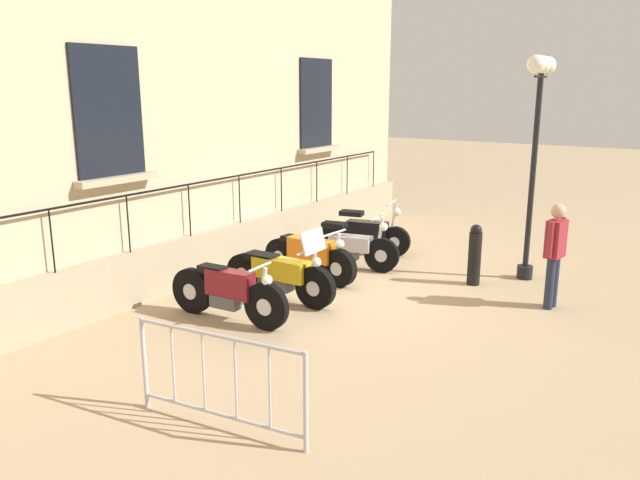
{
  "coord_description": "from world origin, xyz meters",
  "views": [
    {
      "loc": [
        5.65,
        -8.9,
        3.44
      ],
      "look_at": [
        -0.23,
        0.0,
        0.8
      ],
      "focal_mm": 34.96,
      "sensor_mm": 36.0,
      "label": 1
    }
  ],
  "objects_px": {
    "bollard": "(475,255)",
    "motorcycle_black": "(366,234)",
    "motorcycle_orange": "(310,257)",
    "motorcycle_yellow": "(280,275)",
    "motorcycle_silver": "(349,247)",
    "pedestrian_standing": "(555,250)",
    "lamppost": "(537,122)",
    "motorcycle_maroon": "(229,292)",
    "crowd_barrier": "(219,378)"
  },
  "relations": [
    {
      "from": "motorcycle_yellow",
      "to": "motorcycle_black",
      "type": "bearing_deg",
      "value": 94.96
    },
    {
      "from": "motorcycle_orange",
      "to": "motorcycle_yellow",
      "type": "bearing_deg",
      "value": -79.06
    },
    {
      "from": "motorcycle_orange",
      "to": "lamppost",
      "type": "bearing_deg",
      "value": 34.72
    },
    {
      "from": "motorcycle_black",
      "to": "motorcycle_maroon",
      "type": "bearing_deg",
      "value": -87.31
    },
    {
      "from": "motorcycle_maroon",
      "to": "pedestrian_standing",
      "type": "distance_m",
      "value": 5.1
    },
    {
      "from": "lamppost",
      "to": "motorcycle_maroon",
      "type": "bearing_deg",
      "value": -123.9
    },
    {
      "from": "motorcycle_orange",
      "to": "motorcycle_silver",
      "type": "height_order",
      "value": "motorcycle_silver"
    },
    {
      "from": "motorcycle_yellow",
      "to": "pedestrian_standing",
      "type": "xyz_separation_m",
      "value": [
        3.8,
        2.11,
        0.51
      ]
    },
    {
      "from": "motorcycle_maroon",
      "to": "motorcycle_silver",
      "type": "height_order",
      "value": "motorcycle_silver"
    },
    {
      "from": "bollard",
      "to": "lamppost",
      "type": "bearing_deg",
      "value": 52.44
    },
    {
      "from": "bollard",
      "to": "motorcycle_black",
      "type": "bearing_deg",
      "value": 163.6
    },
    {
      "from": "lamppost",
      "to": "motorcycle_silver",
      "type": "bearing_deg",
      "value": -157.85
    },
    {
      "from": "motorcycle_maroon",
      "to": "bollard",
      "type": "relative_size",
      "value": 1.93
    },
    {
      "from": "motorcycle_maroon",
      "to": "crowd_barrier",
      "type": "distance_m",
      "value": 3.05
    },
    {
      "from": "motorcycle_orange",
      "to": "motorcycle_black",
      "type": "bearing_deg",
      "value": 91.59
    },
    {
      "from": "motorcycle_orange",
      "to": "bollard",
      "type": "bearing_deg",
      "value": 28.24
    },
    {
      "from": "motorcycle_maroon",
      "to": "crowd_barrier",
      "type": "bearing_deg",
      "value": -50.05
    },
    {
      "from": "bollard",
      "to": "motorcycle_yellow",
      "type": "bearing_deg",
      "value": -132.24
    },
    {
      "from": "motorcycle_maroon",
      "to": "crowd_barrier",
      "type": "xyz_separation_m",
      "value": [
        1.96,
        -2.34,
        0.12
      ]
    },
    {
      "from": "motorcycle_maroon",
      "to": "motorcycle_silver",
      "type": "relative_size",
      "value": 1.06
    },
    {
      "from": "motorcycle_yellow",
      "to": "motorcycle_black",
      "type": "height_order",
      "value": "motorcycle_yellow"
    },
    {
      "from": "motorcycle_yellow",
      "to": "crowd_barrier",
      "type": "xyz_separation_m",
      "value": [
        1.88,
        -3.49,
        0.12
      ]
    },
    {
      "from": "bollard",
      "to": "motorcycle_orange",
      "type": "bearing_deg",
      "value": -151.76
    },
    {
      "from": "motorcycle_maroon",
      "to": "motorcycle_black",
      "type": "relative_size",
      "value": 1.1
    },
    {
      "from": "motorcycle_yellow",
      "to": "motorcycle_orange",
      "type": "xyz_separation_m",
      "value": [
        -0.23,
        1.2,
        -0.01
      ]
    },
    {
      "from": "motorcycle_orange",
      "to": "motorcycle_silver",
      "type": "distance_m",
      "value": 1.04
    },
    {
      "from": "motorcycle_silver",
      "to": "lamppost",
      "type": "distance_m",
      "value": 4.07
    },
    {
      "from": "motorcycle_yellow",
      "to": "motorcycle_orange",
      "type": "relative_size",
      "value": 1.06
    },
    {
      "from": "motorcycle_yellow",
      "to": "motorcycle_black",
      "type": "distance_m",
      "value": 3.39
    },
    {
      "from": "bollard",
      "to": "pedestrian_standing",
      "type": "xyz_separation_m",
      "value": [
        1.45,
        -0.48,
        0.4
      ]
    },
    {
      "from": "motorcycle_silver",
      "to": "motorcycle_maroon",
      "type": "bearing_deg",
      "value": -91.08
    },
    {
      "from": "crowd_barrier",
      "to": "bollard",
      "type": "relative_size",
      "value": 1.84
    },
    {
      "from": "motorcycle_maroon",
      "to": "motorcycle_yellow",
      "type": "height_order",
      "value": "motorcycle_yellow"
    },
    {
      "from": "lamppost",
      "to": "crowd_barrier",
      "type": "bearing_deg",
      "value": -99.33
    },
    {
      "from": "lamppost",
      "to": "crowd_barrier",
      "type": "height_order",
      "value": "lamppost"
    },
    {
      "from": "motorcycle_black",
      "to": "pedestrian_standing",
      "type": "bearing_deg",
      "value": -17.13
    },
    {
      "from": "motorcycle_yellow",
      "to": "motorcycle_black",
      "type": "xyz_separation_m",
      "value": [
        -0.29,
        3.37,
        -0.02
      ]
    },
    {
      "from": "motorcycle_maroon",
      "to": "bollard",
      "type": "height_order",
      "value": "bollard"
    },
    {
      "from": "motorcycle_maroon",
      "to": "pedestrian_standing",
      "type": "height_order",
      "value": "pedestrian_standing"
    },
    {
      "from": "motorcycle_black",
      "to": "motorcycle_orange",
      "type": "bearing_deg",
      "value": -88.41
    },
    {
      "from": "motorcycle_maroon",
      "to": "motorcycle_orange",
      "type": "bearing_deg",
      "value": 93.7
    },
    {
      "from": "motorcycle_maroon",
      "to": "pedestrian_standing",
      "type": "relative_size",
      "value": 1.26
    },
    {
      "from": "crowd_barrier",
      "to": "pedestrian_standing",
      "type": "xyz_separation_m",
      "value": [
        1.92,
        5.6,
        0.39
      ]
    },
    {
      "from": "motorcycle_maroon",
      "to": "crowd_barrier",
      "type": "height_order",
      "value": "crowd_barrier"
    },
    {
      "from": "lamppost",
      "to": "bollard",
      "type": "xyz_separation_m",
      "value": [
        -0.66,
        -0.86,
        -2.28
      ]
    },
    {
      "from": "motorcycle_orange",
      "to": "pedestrian_standing",
      "type": "distance_m",
      "value": 4.17
    },
    {
      "from": "motorcycle_orange",
      "to": "lamppost",
      "type": "relative_size",
      "value": 0.51
    },
    {
      "from": "motorcycle_yellow",
      "to": "lamppost",
      "type": "height_order",
      "value": "lamppost"
    },
    {
      "from": "motorcycle_yellow",
      "to": "pedestrian_standing",
      "type": "distance_m",
      "value": 4.38
    },
    {
      "from": "motorcycle_silver",
      "to": "pedestrian_standing",
      "type": "height_order",
      "value": "pedestrian_standing"
    }
  ]
}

